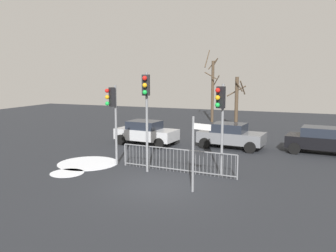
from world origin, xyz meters
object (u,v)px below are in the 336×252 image
(car_black_trailing, at_px, (322,140))
(bare_tree_left, at_px, (212,89))
(car_silver_far, at_px, (146,132))
(traffic_light_mid_left, at_px, (113,107))
(direction_sign_post, at_px, (195,150))
(bare_tree_centre, at_px, (237,102))
(car_grey_near, at_px, (231,135))
(traffic_light_foreground_left, at_px, (146,100))
(traffic_light_rear_left, at_px, (221,110))

(car_black_trailing, relative_size, bare_tree_left, 0.61)
(car_silver_far, bearing_deg, traffic_light_mid_left, -76.76)
(direction_sign_post, bearing_deg, bare_tree_centre, 111.16)
(car_silver_far, relative_size, car_grey_near, 1.00)
(traffic_light_mid_left, xyz_separation_m, car_grey_near, (4.45, 6.00, -2.05))
(traffic_light_foreground_left, height_order, car_silver_far, traffic_light_foreground_left)
(bare_tree_left, xyz_separation_m, bare_tree_centre, (2.98, -4.08, -0.83))
(direction_sign_post, bearing_deg, car_silver_far, 141.78)
(traffic_light_rear_left, height_order, bare_tree_left, bare_tree_left)
(bare_tree_left, bearing_deg, traffic_light_mid_left, -91.63)
(car_grey_near, bearing_deg, traffic_light_mid_left, -120.96)
(bare_tree_centre, bearing_deg, car_black_trailing, -47.00)
(direction_sign_post, xyz_separation_m, car_black_trailing, (4.58, 8.84, -0.84))
(traffic_light_foreground_left, relative_size, car_silver_far, 1.13)
(direction_sign_post, height_order, car_black_trailing, direction_sign_post)
(traffic_light_rear_left, relative_size, bare_tree_centre, 0.96)
(car_black_trailing, bearing_deg, traffic_light_rear_left, -116.51)
(direction_sign_post, distance_m, car_silver_far, 9.52)
(traffic_light_foreground_left, xyz_separation_m, car_black_trailing, (7.37, 7.04, -2.49))
(car_black_trailing, height_order, bare_tree_centre, bare_tree_centre)
(direction_sign_post, bearing_deg, car_black_trailing, 78.55)
(traffic_light_mid_left, relative_size, bare_tree_left, 0.59)
(direction_sign_post, distance_m, car_grey_near, 8.54)
(car_silver_far, bearing_deg, bare_tree_centre, 66.77)
(car_silver_far, distance_m, bare_tree_left, 11.91)
(car_black_trailing, distance_m, bare_tree_left, 13.97)
(car_black_trailing, relative_size, car_silver_far, 1.00)
(car_silver_far, bearing_deg, direction_sign_post, -48.55)
(direction_sign_post, bearing_deg, traffic_light_mid_left, 168.82)
(traffic_light_foreground_left, relative_size, bare_tree_centre, 1.08)
(traffic_light_mid_left, height_order, car_grey_near, traffic_light_mid_left)
(traffic_light_rear_left, bearing_deg, car_grey_near, -64.08)
(traffic_light_rear_left, relative_size, traffic_light_foreground_left, 0.89)
(traffic_light_mid_left, bearing_deg, bare_tree_centre, -67.57)
(bare_tree_centre, bearing_deg, traffic_light_rear_left, -82.05)
(traffic_light_rear_left, xyz_separation_m, traffic_light_foreground_left, (-3.21, -0.44, 0.35))
(car_grey_near, distance_m, bare_tree_centre, 6.98)
(traffic_light_rear_left, bearing_deg, traffic_light_foreground_left, 26.22)
(traffic_light_foreground_left, bearing_deg, bare_tree_centre, -109.78)
(traffic_light_rear_left, height_order, traffic_light_foreground_left, traffic_light_foreground_left)
(bare_tree_centre, bearing_deg, direction_sign_post, -84.78)
(car_grey_near, bearing_deg, traffic_light_rear_left, -76.80)
(direction_sign_post, bearing_deg, car_grey_near, 108.68)
(bare_tree_left, bearing_deg, traffic_light_rear_left, -74.30)
(bare_tree_left, bearing_deg, direction_sign_post, -77.24)
(traffic_light_mid_left, xyz_separation_m, car_silver_far, (-0.70, 5.20, -2.05))
(traffic_light_mid_left, distance_m, traffic_light_foreground_left, 2.23)
(traffic_light_mid_left, bearing_deg, traffic_light_rear_left, -145.00)
(car_black_trailing, xyz_separation_m, car_grey_near, (-4.99, -0.36, 0.00))
(car_black_trailing, distance_m, bare_tree_centre, 8.88)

